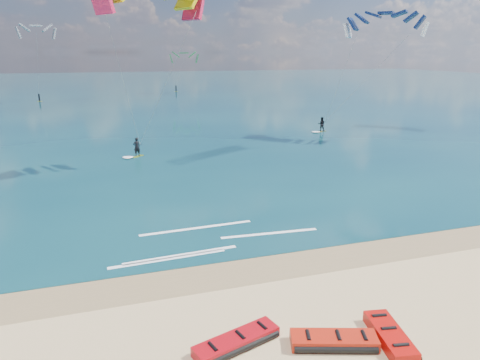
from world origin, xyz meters
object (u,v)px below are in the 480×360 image
(packed_kite_left, at_px, (237,346))
(packed_kite_mid, at_px, (333,345))
(packed_kite_right, at_px, (389,341))
(kitesurfer_far, at_px, (355,67))
(kitesurfer_main, at_px, (143,65))

(packed_kite_left, relative_size, packed_kite_mid, 1.05)
(packed_kite_left, relative_size, packed_kite_right, 1.20)
(packed_kite_left, height_order, packed_kite_mid, packed_kite_mid)
(packed_kite_left, distance_m, packed_kite_right, 4.97)
(packed_kite_right, height_order, kitesurfer_far, kitesurfer_far)
(packed_kite_left, bearing_deg, packed_kite_right, -31.09)
(packed_kite_mid, distance_m, kitesurfer_main, 26.60)
(packed_kite_mid, bearing_deg, kitesurfer_main, 115.24)
(packed_kite_mid, relative_size, kitesurfer_main, 0.19)
(packed_kite_left, xyz_separation_m, kitesurfer_main, (-0.34, 24.26, 8.04))
(packed_kite_left, distance_m, packed_kite_mid, 3.10)
(kitesurfer_main, bearing_deg, packed_kite_left, -131.19)
(packed_kite_right, relative_size, kitesurfer_far, 0.18)
(packed_kite_left, distance_m, kitesurfer_far, 39.53)
(kitesurfer_main, relative_size, kitesurfer_far, 1.06)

